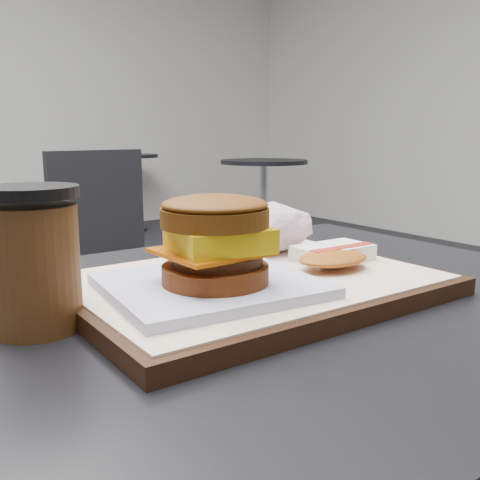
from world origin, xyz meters
name	(u,v)px	position (x,y,z in m)	size (l,w,h in m)	color
customer_table	(251,461)	(0.00, 0.00, 0.58)	(0.80, 0.60, 0.77)	#A5A5AA
serving_tray	(252,285)	(0.01, 0.02, 0.78)	(0.38, 0.28, 0.02)	black
breakfast_sandwich	(214,251)	(-0.05, -0.01, 0.83)	(0.21, 0.19, 0.09)	white
hash_brown	(333,255)	(0.12, 0.00, 0.80)	(0.12, 0.09, 0.02)	white
crumpled_wrapper	(264,227)	(0.10, 0.11, 0.82)	(0.14, 0.11, 0.06)	white
coffee_cup	(34,261)	(-0.20, 0.04, 0.83)	(0.08, 0.08, 0.12)	#452610
neighbor_chair	(69,250)	(0.30, 1.55, 0.51)	(0.63, 0.49, 0.88)	#A6A6AB
bg_table_near	(264,185)	(2.20, 2.80, 0.56)	(0.66, 0.66, 0.75)	black
bg_table_far	(125,174)	(1.80, 4.50, 0.56)	(0.66, 0.66, 0.75)	black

